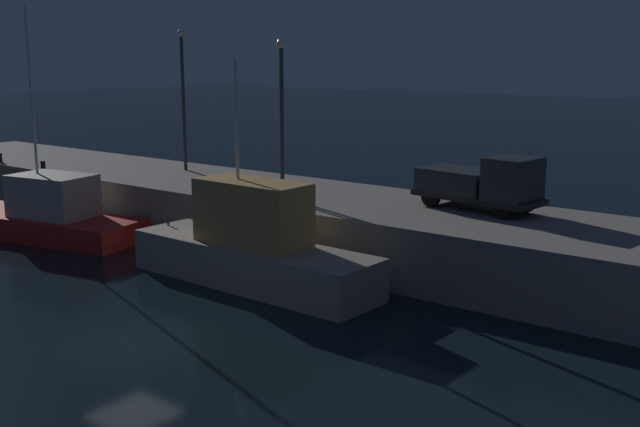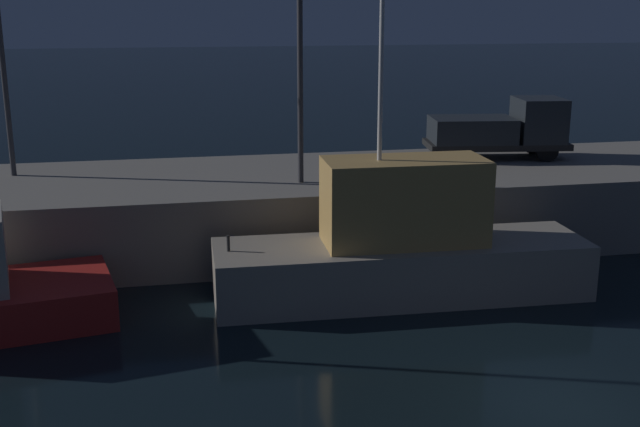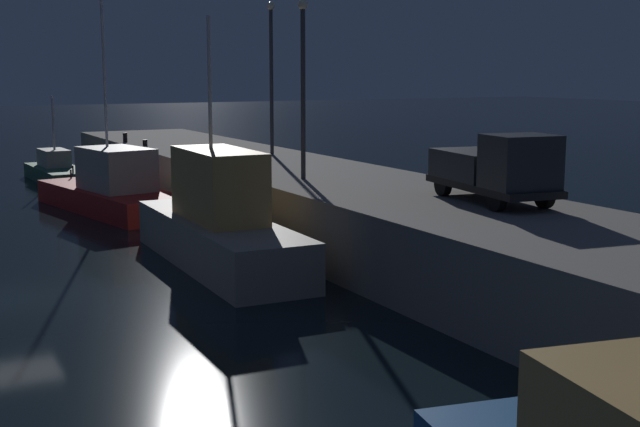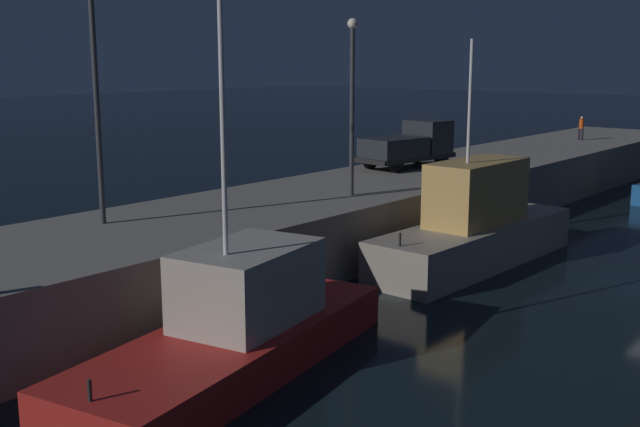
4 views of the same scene
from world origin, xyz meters
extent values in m
cube|color=gray|center=(0.00, 14.07, 1.38)|extent=(73.22, 7.90, 2.76)
cube|color=gray|center=(-1.51, 7.64, 0.88)|extent=(11.80, 3.44, 1.77)
cube|color=tan|center=(-1.46, 7.64, 3.09)|extent=(5.02, 2.33, 2.65)
cylinder|color=silver|center=(-2.29, 7.66, 6.87)|extent=(0.14, 0.14, 4.92)
cylinder|color=#262626|center=(-6.90, 7.79, 2.02)|extent=(0.10, 0.10, 0.50)
cube|color=red|center=(-16.07, 7.14, 0.61)|extent=(11.89, 5.62, 1.21)
cube|color=#ADA899|center=(-15.26, 7.29, 2.30)|extent=(4.60, 3.43, 2.18)
cylinder|color=silver|center=(-16.24, 7.11, 7.66)|extent=(0.14, 0.14, 8.53)
cylinder|color=#262626|center=(-21.23, 6.18, 1.46)|extent=(0.10, 0.10, 0.50)
cylinder|color=#38383D|center=(-14.23, 15.65, 6.65)|extent=(0.20, 0.20, 7.78)
cylinder|color=#38383D|center=(-3.88, 12.39, 6.29)|extent=(0.20, 0.20, 7.06)
sphere|color=#F9EFCC|center=(-3.88, 12.39, 10.00)|extent=(0.44, 0.44, 0.44)
cylinder|color=black|center=(6.84, 16.05, 3.21)|extent=(0.93, 0.40, 0.90)
cylinder|color=black|center=(6.60, 14.23, 3.21)|extent=(0.93, 0.40, 0.90)
cylinder|color=black|center=(3.17, 16.55, 3.21)|extent=(0.93, 0.40, 0.90)
cylinder|color=black|center=(2.92, 14.73, 3.21)|extent=(0.93, 0.40, 0.90)
cube|color=black|center=(4.88, 15.39, 3.33)|extent=(6.03, 2.94, 0.25)
cube|color=#23282D|center=(6.61, 15.15, 4.35)|extent=(2.13, 2.41, 1.78)
cube|color=#23282D|center=(3.85, 15.53, 3.96)|extent=(3.62, 2.62, 1.00)
cylinder|color=black|center=(25.22, 13.93, 3.17)|extent=(0.14, 0.14, 0.82)
cylinder|color=black|center=(25.08, 13.64, 3.17)|extent=(0.14, 0.14, 0.82)
cylinder|color=#E54C14|center=(25.15, 13.78, 3.92)|extent=(0.42, 0.42, 0.68)
sphere|color=beige|center=(25.15, 13.78, 4.38)|extent=(0.20, 0.20, 0.20)
camera|label=1|loc=(19.80, -15.28, 9.50)|focal=43.12mm
camera|label=2|loc=(-8.62, -15.03, 8.98)|focal=44.38mm
camera|label=3|loc=(28.37, -3.73, 7.32)|focal=47.97mm
camera|label=4|loc=(-30.14, -7.83, 8.57)|focal=43.59mm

